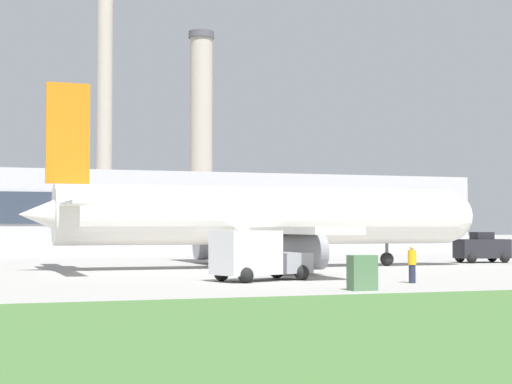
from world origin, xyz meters
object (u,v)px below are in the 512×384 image
object	(u,v)px
baggage_truck	(256,256)
ground_crew_person	(412,264)
airplane	(259,217)
pushback_tug	(482,249)

from	to	relation	value
baggage_truck	ground_crew_person	world-z (taller)	baggage_truck
baggage_truck	ground_crew_person	bearing A→B (deg)	-30.94
airplane	baggage_truck	world-z (taller)	airplane
pushback_tug	baggage_truck	xyz separation A→B (m)	(-21.57, -14.35, 0.16)
airplane	ground_crew_person	bearing A→B (deg)	-83.32
airplane	pushback_tug	size ratio (longest dim) A/B	7.69
pushback_tug	baggage_truck	size ratio (longest dim) A/B	0.74
baggage_truck	airplane	bearing A→B (deg)	70.44
pushback_tug	ground_crew_person	world-z (taller)	pushback_tug
airplane	ground_crew_person	world-z (taller)	airplane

